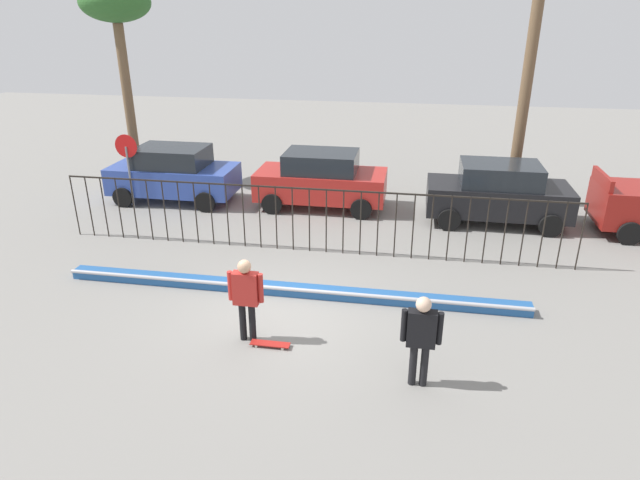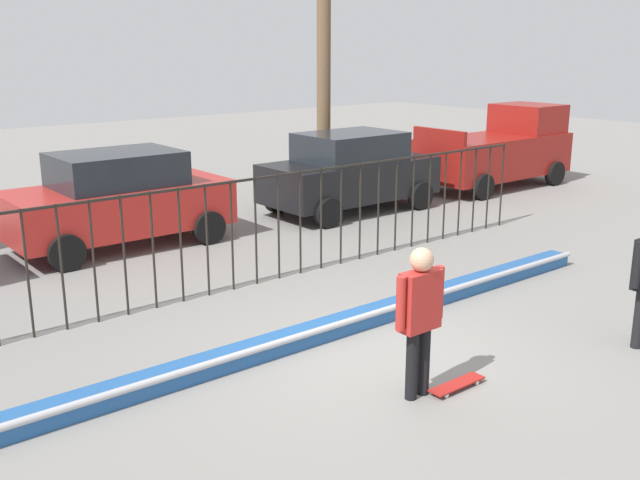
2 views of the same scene
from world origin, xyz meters
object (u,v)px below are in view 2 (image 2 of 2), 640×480
object	(u,v)px
skateboard	(457,384)
parked_car_black	(350,171)
skateboarder	(420,309)
parked_car_red	(119,199)
pickup_truck	(499,150)

from	to	relation	value
skateboard	parked_car_black	xyz separation A→B (m)	(5.23, 7.92, 0.91)
skateboarder	parked_car_red	size ratio (longest dim) A/B	0.42
skateboarder	pickup_truck	distance (m)	13.43
parked_car_red	skateboard	bearing A→B (deg)	-87.50
skateboard	parked_car_black	distance (m)	9.54
parked_car_black	skateboarder	bearing A→B (deg)	-127.11
skateboarder	parked_car_red	xyz separation A→B (m)	(0.09, 8.24, -0.10)
pickup_truck	skateboarder	bearing A→B (deg)	-146.02
skateboard	parked_car_black	bearing A→B (deg)	69.99
parked_car_red	parked_car_black	bearing A→B (deg)	-5.33
skateboarder	skateboard	bearing A→B (deg)	-52.56
parked_car_red	pickup_truck	size ratio (longest dim) A/B	0.91
skateboard	pickup_truck	size ratio (longest dim) A/B	0.17
skateboarder	skateboard	distance (m)	1.14
skateboard	parked_car_red	distance (m)	8.48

